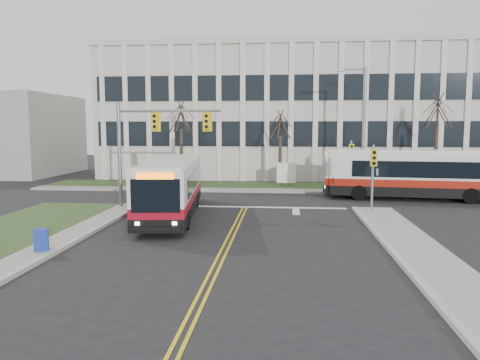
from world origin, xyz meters
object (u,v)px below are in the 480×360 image
object	(u,v)px
newspaper_box_blue	(41,242)
streetlight	(362,122)
directory_sign	(286,173)
bus_cross	(418,176)
bus_main	(172,189)

from	to	relation	value
newspaper_box_blue	streetlight	bearing A→B (deg)	29.46
directory_sign	bus_cross	distance (m)	10.10
newspaper_box_blue	directory_sign	bearing A→B (deg)	42.77
bus_main	bus_cross	xyz separation A→B (m)	(14.84, 7.15, 0.12)
directory_sign	bus_cross	xyz separation A→B (m)	(8.63, -5.23, 0.43)
bus_cross	directory_sign	bearing A→B (deg)	-114.57
bus_main	bus_cross	size ratio (longest dim) A/B	0.92
streetlight	bus_cross	size ratio (longest dim) A/B	0.77
directory_sign	bus_main	xyz separation A→B (m)	(-6.21, -12.38, 0.31)
directory_sign	newspaper_box_blue	distance (m)	22.46
bus_main	bus_cross	world-z (taller)	bus_cross
bus_cross	streetlight	bearing A→B (deg)	-135.09
bus_cross	newspaper_box_blue	world-z (taller)	bus_cross
streetlight	bus_main	size ratio (longest dim) A/B	0.83
directory_sign	newspaper_box_blue	world-z (taller)	directory_sign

